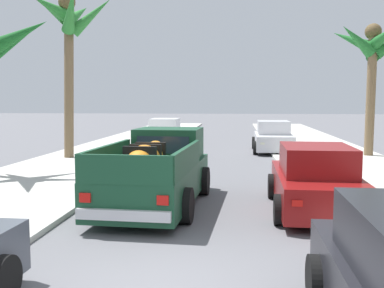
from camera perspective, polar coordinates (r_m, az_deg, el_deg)
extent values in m
cube|color=beige|center=(18.93, -13.30, -2.24)|extent=(4.92, 60.00, 0.12)
cube|color=beige|center=(18.37, 18.43, -2.61)|extent=(4.92, 60.00, 0.12)
cube|color=silver|center=(18.62, -10.21, -2.34)|extent=(0.16, 60.00, 0.10)
cube|color=silver|center=(18.16, 15.16, -2.64)|extent=(0.16, 60.00, 0.10)
cube|color=#19472D|center=(11.05, -4.59, -4.76)|extent=(2.20, 5.20, 0.80)
cube|color=#19472D|center=(12.49, -2.91, 0.14)|extent=(1.80, 1.59, 0.80)
cube|color=#283342|center=(11.75, -3.67, -0.10)|extent=(1.38, 0.14, 0.44)
cube|color=#283342|center=(13.23, -2.24, 0.53)|extent=(1.46, 0.14, 0.48)
cube|color=#19472D|center=(10.39, -10.61, -1.71)|extent=(0.28, 3.30, 0.56)
cube|color=#19472D|center=(9.94, -0.66, -1.94)|extent=(0.28, 3.30, 0.56)
cube|color=#19472D|center=(8.55, -8.53, -3.22)|extent=(1.88, 0.20, 0.56)
cube|color=silver|center=(8.64, -8.63, -8.82)|extent=(1.83, 0.22, 0.20)
cylinder|color=black|center=(12.80, -7.26, -4.38)|extent=(0.30, 0.77, 0.76)
cylinder|color=black|center=(12.40, 1.49, -4.65)|extent=(0.30, 0.77, 0.76)
cylinder|color=black|center=(10.07, -11.93, -7.17)|extent=(0.30, 0.77, 0.76)
cylinder|color=black|center=(9.56, -0.78, -7.72)|extent=(0.30, 0.77, 0.76)
cube|color=red|center=(8.85, -13.27, -6.57)|extent=(0.22, 0.05, 0.18)
cube|color=red|center=(8.41, -3.69, -7.07)|extent=(0.22, 0.05, 0.18)
ellipsoid|color=orange|center=(10.06, -5.85, -1.76)|extent=(0.79, 1.74, 0.60)
sphere|color=orange|center=(10.96, -4.59, -0.73)|extent=(0.44, 0.44, 0.44)
cube|color=black|center=(9.61, -6.56, -2.11)|extent=(0.72, 0.16, 0.61)
cube|color=black|center=(10.06, -5.85, -1.76)|extent=(0.72, 0.16, 0.61)
cube|color=black|center=(10.51, -5.20, -1.44)|extent=(0.72, 0.16, 0.61)
cube|color=silver|center=(25.56, -3.44, 0.96)|extent=(1.83, 4.23, 0.72)
cube|color=silver|center=(25.62, -3.42, 2.49)|extent=(1.56, 2.13, 0.64)
cube|color=#283342|center=(24.66, -3.74, 2.32)|extent=(1.37, 0.10, 0.52)
cube|color=#283342|center=(26.58, -3.12, 2.56)|extent=(1.34, 0.10, 0.50)
cylinder|color=black|center=(24.18, -1.76, 0.19)|extent=(0.23, 0.64, 0.64)
cylinder|color=black|center=(24.45, -5.96, 0.22)|extent=(0.23, 0.64, 0.64)
cylinder|color=black|center=(26.76, -1.13, 0.71)|extent=(0.23, 0.64, 0.64)
cylinder|color=black|center=(27.00, -4.94, 0.73)|extent=(0.23, 0.64, 0.64)
cube|color=red|center=(27.56, -1.52, 1.52)|extent=(0.20, 0.04, 0.12)
cube|color=white|center=(23.39, -2.68, 0.71)|extent=(0.20, 0.04, 0.10)
cube|color=red|center=(27.73, -4.12, 1.53)|extent=(0.20, 0.04, 0.12)
cube|color=white|center=(23.58, -5.65, 0.73)|extent=(0.20, 0.04, 0.10)
cube|color=silver|center=(22.99, 10.13, 0.37)|extent=(1.81, 4.22, 0.72)
cube|color=silver|center=(23.04, 10.15, 2.07)|extent=(1.55, 2.12, 0.64)
cube|color=#283342|center=(22.07, 10.31, 1.87)|extent=(1.37, 0.10, 0.52)
cube|color=#283342|center=(24.01, 10.00, 2.16)|extent=(1.34, 0.10, 0.50)
cylinder|color=black|center=(21.80, 12.71, -0.53)|extent=(0.23, 0.64, 0.64)
cylinder|color=black|center=(21.67, 7.97, -0.48)|extent=(0.23, 0.64, 0.64)
cylinder|color=black|center=(24.38, 12.04, 0.11)|extent=(0.23, 0.64, 0.64)
cylinder|color=black|center=(24.26, 7.80, 0.16)|extent=(0.23, 0.64, 0.64)
cube|color=red|center=(25.13, 11.27, 1.03)|extent=(0.20, 0.04, 0.12)
cube|color=white|center=(20.94, 12.20, 0.03)|extent=(0.20, 0.04, 0.10)
cube|color=red|center=(25.05, 8.38, 1.06)|extent=(0.20, 0.04, 0.12)
cube|color=white|center=(20.85, 8.83, 0.06)|extent=(0.20, 0.04, 0.10)
cylinder|color=black|center=(6.41, -22.72, -15.48)|extent=(0.24, 0.65, 0.64)
cube|color=white|center=(7.12, -21.56, -10.87)|extent=(0.20, 0.05, 0.10)
cylinder|color=black|center=(6.16, 15.42, -16.13)|extent=(0.23, 0.64, 0.64)
cube|color=red|center=(6.85, 16.71, -11.06)|extent=(0.20, 0.04, 0.12)
cube|color=maroon|center=(10.96, 15.18, -5.37)|extent=(1.85, 4.24, 0.72)
cube|color=maroon|center=(10.76, 15.34, -1.91)|extent=(1.56, 2.13, 0.64)
cube|color=#283342|center=(11.71, 14.65, -1.39)|extent=(1.37, 0.11, 0.52)
cube|color=#283342|center=(9.81, 16.17, -2.75)|extent=(1.34, 0.11, 0.50)
cylinder|color=black|center=(12.18, 10.05, -5.20)|extent=(0.23, 0.64, 0.64)
cylinder|color=black|center=(12.42, 18.43, -5.20)|extent=(0.23, 0.64, 0.64)
cylinder|color=black|center=(9.64, 10.90, -8.08)|extent=(0.23, 0.64, 0.64)
cylinder|color=black|center=(9.94, 21.44, -7.96)|extent=(0.23, 0.64, 0.64)
cube|color=red|center=(8.81, 13.06, -7.26)|extent=(0.20, 0.04, 0.12)
cube|color=white|center=(12.95, 11.14, -3.30)|extent=(0.20, 0.04, 0.10)
cube|color=red|center=(9.03, 21.14, -7.17)|extent=(0.20, 0.04, 0.12)
cube|color=white|center=(13.10, 16.53, -3.32)|extent=(0.20, 0.04, 0.10)
cylinder|color=brown|center=(21.57, 21.51, 5.67)|extent=(0.39, 0.49, 5.54)
cone|color=#23702D|center=(22.74, 21.89, 11.36)|extent=(1.20, 2.09, 1.65)
cone|color=#23702D|center=(22.02, 19.39, 12.21)|extent=(1.92, 1.50, 1.27)
cone|color=#23702D|center=(21.01, 19.98, 12.25)|extent=(1.94, 1.55, 1.45)
sphere|color=brown|center=(21.77, 21.78, 12.96)|extent=(0.70, 0.70, 0.70)
cylinder|color=brown|center=(20.31, -15.18, 7.51)|extent=(0.40, 0.85, 6.69)
cone|color=#2D7F33|center=(20.31, -12.47, 15.45)|extent=(2.00, 0.66, 1.76)
cone|color=#2D7F33|center=(21.45, -14.11, 15.51)|extent=(0.85, 1.98, 1.36)
cone|color=#2D7F33|center=(21.23, -16.99, 15.67)|extent=(1.78, 1.22, 1.27)
cone|color=#2D7F33|center=(20.48, -17.54, 16.20)|extent=(1.63, 1.40, 1.16)
cone|color=#2D7F33|center=(19.60, -14.97, 15.83)|extent=(1.43, 2.00, 1.73)
sphere|color=brown|center=(20.71, -15.42, 16.78)|extent=(0.71, 0.71, 0.71)
cone|color=#196023|center=(15.98, -20.97, 12.60)|extent=(2.15, 0.96, 1.41)
cone|color=#196023|center=(16.88, -21.48, 11.90)|extent=(1.42, 2.15, 1.56)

